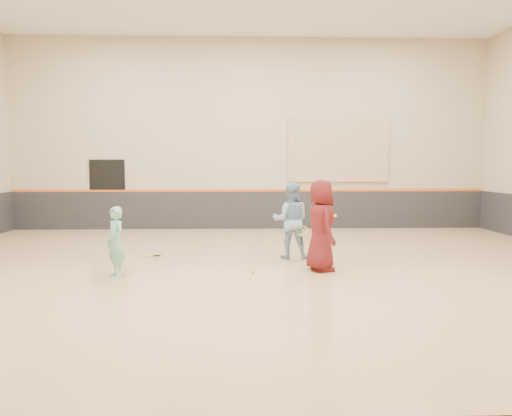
{
  "coord_description": "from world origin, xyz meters",
  "views": [
    {
      "loc": [
        -0.36,
        -9.84,
        2.05
      ],
      "look_at": [
        -0.01,
        0.4,
        1.15
      ],
      "focal_mm": 35.0,
      "sensor_mm": 36.0,
      "label": 1
    }
  ],
  "objects_px": {
    "instructor": "(291,220)",
    "spare_racket": "(149,254)",
    "young_man": "(321,225)",
    "girl": "(115,242)"
  },
  "relations": [
    {
      "from": "instructor",
      "to": "spare_racket",
      "type": "height_order",
      "value": "instructor"
    },
    {
      "from": "young_man",
      "to": "spare_racket",
      "type": "relative_size",
      "value": 2.46
    },
    {
      "from": "instructor",
      "to": "spare_racket",
      "type": "xyz_separation_m",
      "value": [
        -3.14,
        0.28,
        -0.77
      ]
    },
    {
      "from": "girl",
      "to": "instructor",
      "type": "height_order",
      "value": "instructor"
    },
    {
      "from": "girl",
      "to": "young_man",
      "type": "xyz_separation_m",
      "value": [
        3.81,
        0.46,
        0.23
      ]
    },
    {
      "from": "girl",
      "to": "young_man",
      "type": "distance_m",
      "value": 3.84
    },
    {
      "from": "instructor",
      "to": "young_man",
      "type": "xyz_separation_m",
      "value": [
        0.44,
        -1.31,
        0.05
      ]
    },
    {
      "from": "young_man",
      "to": "spare_racket",
      "type": "distance_m",
      "value": 4.0
    },
    {
      "from": "instructor",
      "to": "young_man",
      "type": "relative_size",
      "value": 0.94
    },
    {
      "from": "young_man",
      "to": "instructor",
      "type": "bearing_deg",
      "value": 6.57
    }
  ]
}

